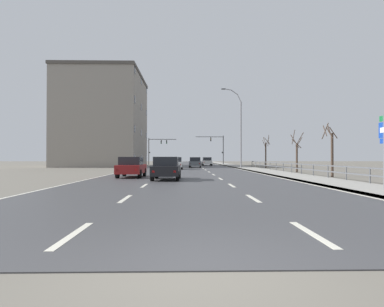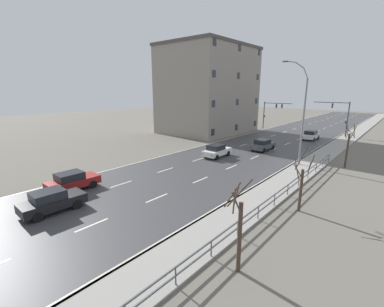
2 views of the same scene
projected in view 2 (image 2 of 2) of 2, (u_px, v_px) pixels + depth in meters
ground_plane at (266, 145)px, 39.52m from camera, size 160.00×160.00×0.12m
road_asphalt_strip at (294, 134)px, 48.37m from camera, size 14.00×120.00×0.03m
sidewalk_right at (345, 140)px, 43.06m from camera, size 3.00×120.00×0.12m
guardrail at (249, 217)px, 15.57m from camera, size 0.07×38.17×1.00m
street_lamp_midground at (302, 116)px, 27.53m from camera, size 2.82×0.24×11.18m
traffic_signal_right at (341, 113)px, 45.31m from camera, size 5.96×0.36×6.17m
traffic_signal_left at (271, 110)px, 54.03m from camera, size 5.93×0.36×5.66m
car_mid_centre at (263, 145)px, 35.47m from camera, size 2.00×4.18×1.57m
car_near_left at (217, 151)px, 32.02m from camera, size 1.88×4.12×1.57m
car_near_right at (52, 201)px, 17.62m from camera, size 1.91×4.14×1.57m
car_distant at (72, 181)px, 21.44m from camera, size 1.86×4.11×1.57m
car_far_left at (311, 135)px, 43.04m from camera, size 1.84×4.10×1.57m
brick_building at (208, 90)px, 49.97m from camera, size 13.27×17.44×16.17m
bare_tree_near at (239, 231)px, 11.55m from camera, size 1.08×1.28×4.34m
bare_tree_mid at (301, 185)px, 17.47m from camera, size 1.37×1.42×4.45m
bare_tree_far at (348, 147)px, 27.39m from camera, size 1.01×1.13×4.81m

